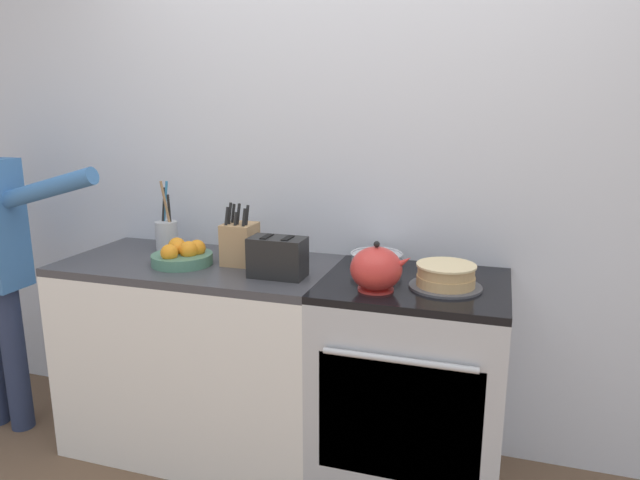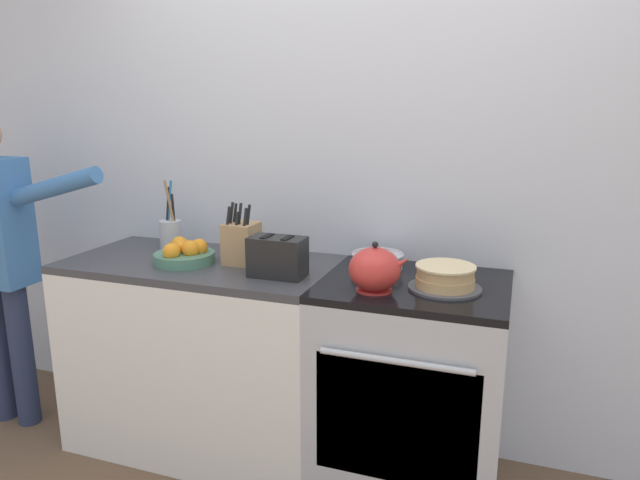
{
  "view_description": "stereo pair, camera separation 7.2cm",
  "coord_description": "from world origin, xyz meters",
  "px_view_note": "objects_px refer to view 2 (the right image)",
  "views": [
    {
      "loc": [
        0.61,
        -1.88,
        1.6
      ],
      "look_at": [
        -0.08,
        0.28,
        1.06
      ],
      "focal_mm": 32.0,
      "sensor_mm": 36.0,
      "label": 1
    },
    {
      "loc": [
        0.67,
        -1.86,
        1.6
      ],
      "look_at": [
        -0.08,
        0.28,
        1.06
      ],
      "focal_mm": 32.0,
      "sensor_mm": 36.0,
      "label": 2
    }
  ],
  "objects_px": {
    "mixing_bowl": "(377,261)",
    "utensil_crock": "(171,233)",
    "layer_cake": "(445,278)",
    "toaster": "(278,257)",
    "stove_range": "(410,387)",
    "fruit_bowl": "(185,254)",
    "tea_kettle": "(375,270)",
    "knife_block": "(242,243)"
  },
  "relations": [
    {
      "from": "knife_block",
      "to": "fruit_bowl",
      "type": "xyz_separation_m",
      "value": [
        -0.24,
        -0.08,
        -0.05
      ]
    },
    {
      "from": "tea_kettle",
      "to": "fruit_bowl",
      "type": "relative_size",
      "value": 0.9
    },
    {
      "from": "mixing_bowl",
      "to": "utensil_crock",
      "type": "distance_m",
      "value": 1.04
    },
    {
      "from": "fruit_bowl",
      "to": "toaster",
      "type": "distance_m",
      "value": 0.48
    },
    {
      "from": "toaster",
      "to": "tea_kettle",
      "type": "bearing_deg",
      "value": -6.61
    },
    {
      "from": "stove_range",
      "to": "layer_cake",
      "type": "bearing_deg",
      "value": -19.71
    },
    {
      "from": "mixing_bowl",
      "to": "layer_cake",
      "type": "bearing_deg",
      "value": -31.7
    },
    {
      "from": "knife_block",
      "to": "toaster",
      "type": "distance_m",
      "value": 0.27
    },
    {
      "from": "mixing_bowl",
      "to": "fruit_bowl",
      "type": "distance_m",
      "value": 0.86
    },
    {
      "from": "stove_range",
      "to": "utensil_crock",
      "type": "bearing_deg",
      "value": 173.43
    },
    {
      "from": "tea_kettle",
      "to": "mixing_bowl",
      "type": "relative_size",
      "value": 1.06
    },
    {
      "from": "layer_cake",
      "to": "knife_block",
      "type": "distance_m",
      "value": 0.91
    },
    {
      "from": "fruit_bowl",
      "to": "toaster",
      "type": "xyz_separation_m",
      "value": [
        0.47,
        -0.05,
        0.04
      ]
    },
    {
      "from": "layer_cake",
      "to": "utensil_crock",
      "type": "bearing_deg",
      "value": 172.16
    },
    {
      "from": "toaster",
      "to": "layer_cake",
      "type": "bearing_deg",
      "value": 4.95
    },
    {
      "from": "mixing_bowl",
      "to": "utensil_crock",
      "type": "height_order",
      "value": "utensil_crock"
    },
    {
      "from": "utensil_crock",
      "to": "toaster",
      "type": "bearing_deg",
      "value": -19.86
    },
    {
      "from": "knife_block",
      "to": "stove_range",
      "type": "bearing_deg",
      "value": -2.0
    },
    {
      "from": "stove_range",
      "to": "tea_kettle",
      "type": "bearing_deg",
      "value": -129.25
    },
    {
      "from": "layer_cake",
      "to": "mixing_bowl",
      "type": "xyz_separation_m",
      "value": [
        -0.31,
        0.19,
        -0.01
      ]
    },
    {
      "from": "mixing_bowl",
      "to": "stove_range",
      "type": "bearing_deg",
      "value": -38.28
    },
    {
      "from": "tea_kettle",
      "to": "utensil_crock",
      "type": "distance_m",
      "value": 1.14
    },
    {
      "from": "tea_kettle",
      "to": "knife_block",
      "type": "height_order",
      "value": "knife_block"
    },
    {
      "from": "stove_range",
      "to": "knife_block",
      "type": "bearing_deg",
      "value": 178.0
    },
    {
      "from": "knife_block",
      "to": "toaster",
      "type": "xyz_separation_m",
      "value": [
        0.23,
        -0.13,
        -0.01
      ]
    },
    {
      "from": "fruit_bowl",
      "to": "toaster",
      "type": "relative_size",
      "value": 1.1
    },
    {
      "from": "tea_kettle",
      "to": "fruit_bowl",
      "type": "height_order",
      "value": "tea_kettle"
    },
    {
      "from": "fruit_bowl",
      "to": "toaster",
      "type": "bearing_deg",
      "value": -5.69
    },
    {
      "from": "tea_kettle",
      "to": "utensil_crock",
      "type": "bearing_deg",
      "value": 165.07
    },
    {
      "from": "stove_range",
      "to": "utensil_crock",
      "type": "height_order",
      "value": "utensil_crock"
    },
    {
      "from": "tea_kettle",
      "to": "mixing_bowl",
      "type": "height_order",
      "value": "tea_kettle"
    },
    {
      "from": "layer_cake",
      "to": "utensil_crock",
      "type": "height_order",
      "value": "utensil_crock"
    },
    {
      "from": "mixing_bowl",
      "to": "toaster",
      "type": "height_order",
      "value": "toaster"
    },
    {
      "from": "layer_cake",
      "to": "toaster",
      "type": "xyz_separation_m",
      "value": [
        -0.67,
        -0.06,
        0.04
      ]
    },
    {
      "from": "stove_range",
      "to": "toaster",
      "type": "relative_size",
      "value": 3.72
    },
    {
      "from": "tea_kettle",
      "to": "fruit_bowl",
      "type": "distance_m",
      "value": 0.9
    },
    {
      "from": "mixing_bowl",
      "to": "utensil_crock",
      "type": "xyz_separation_m",
      "value": [
        -1.03,
        -0.01,
        0.05
      ]
    },
    {
      "from": "fruit_bowl",
      "to": "utensil_crock",
      "type": "bearing_deg",
      "value": 135.7
    },
    {
      "from": "toaster",
      "to": "utensil_crock",
      "type": "bearing_deg",
      "value": 160.14
    },
    {
      "from": "tea_kettle",
      "to": "toaster",
      "type": "distance_m",
      "value": 0.43
    },
    {
      "from": "knife_block",
      "to": "fruit_bowl",
      "type": "bearing_deg",
      "value": -161.12
    },
    {
      "from": "knife_block",
      "to": "tea_kettle",
      "type": "bearing_deg",
      "value": -15.31
    }
  ]
}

